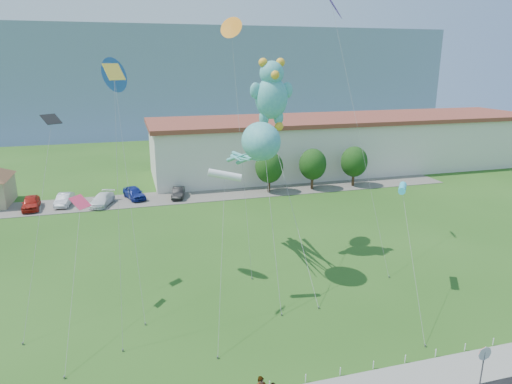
# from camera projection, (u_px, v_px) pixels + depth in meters

# --- Properties ---
(ground) EXTENTS (160.00, 160.00, 0.00)m
(ground) POSITION_uv_depth(u_px,v_px,m) (280.00, 370.00, 25.06)
(ground) COLOR #255016
(ground) RESTS_ON ground
(parking_strip) EXTENTS (70.00, 6.00, 0.06)m
(parking_strip) POSITION_uv_depth(u_px,v_px,m) (191.00, 196.00, 57.43)
(parking_strip) COLOR #59544C
(parking_strip) RESTS_ON ground
(hill_ridge) EXTENTS (160.00, 50.00, 25.00)m
(hill_ridge) POSITION_uv_depth(u_px,v_px,m) (148.00, 76.00, 132.65)
(hill_ridge) COLOR gray
(hill_ridge) RESTS_ON ground
(warehouse) EXTENTS (61.00, 15.00, 8.20)m
(warehouse) POSITION_uv_depth(u_px,v_px,m) (347.00, 143.00, 71.44)
(warehouse) COLOR beige
(warehouse) RESTS_ON ground
(stop_sign) EXTENTS (0.80, 0.07, 2.50)m
(stop_sign) POSITION_uv_depth(u_px,v_px,m) (484.00, 357.00, 23.14)
(stop_sign) COLOR slate
(stop_sign) RESTS_ON ground
(rope_fence) EXTENTS (26.05, 0.05, 0.50)m
(rope_fence) POSITION_uv_depth(u_px,v_px,m) (288.00, 382.00, 23.79)
(rope_fence) COLOR white
(rope_fence) RESTS_ON ground
(tree_near) EXTENTS (3.60, 3.60, 5.47)m
(tree_near) POSITION_uv_depth(u_px,v_px,m) (269.00, 167.00, 58.20)
(tree_near) COLOR #3F2B19
(tree_near) RESTS_ON ground
(tree_mid) EXTENTS (3.60, 3.60, 5.47)m
(tree_mid) POSITION_uv_depth(u_px,v_px,m) (313.00, 164.00, 59.77)
(tree_mid) COLOR #3F2B19
(tree_mid) RESTS_ON ground
(tree_far) EXTENTS (3.60, 3.60, 5.47)m
(tree_far) POSITION_uv_depth(u_px,v_px,m) (354.00, 162.00, 61.34)
(tree_far) COLOR #3F2B19
(tree_far) RESTS_ON ground
(parked_car_red) EXTENTS (2.10, 4.57, 1.52)m
(parked_car_red) POSITION_uv_depth(u_px,v_px,m) (31.00, 203.00, 52.14)
(parked_car_red) COLOR #AF1F15
(parked_car_red) RESTS_ON parking_strip
(parked_car_silver) EXTENTS (2.04, 4.30, 1.36)m
(parked_car_silver) POSITION_uv_depth(u_px,v_px,m) (64.00, 200.00, 53.60)
(parked_car_silver) COLOR #BCBBC3
(parked_car_silver) RESTS_ON parking_strip
(parked_car_white) EXTENTS (3.26, 4.95, 1.33)m
(parked_car_white) POSITION_uv_depth(u_px,v_px,m) (102.00, 199.00, 53.67)
(parked_car_white) COLOR white
(parked_car_white) RESTS_ON parking_strip
(parked_car_blue) EXTENTS (3.03, 4.70, 1.49)m
(parked_car_blue) POSITION_uv_depth(u_px,v_px,m) (134.00, 193.00, 56.13)
(parked_car_blue) COLOR navy
(parked_car_blue) RESTS_ON parking_strip
(parked_car_black) EXTENTS (2.10, 4.06, 1.27)m
(parked_car_black) POSITION_uv_depth(u_px,v_px,m) (178.00, 193.00, 56.58)
(parked_car_black) COLOR black
(parked_car_black) RESTS_ON parking_strip
(octopus_kite) EXTENTS (2.75, 12.94, 12.24)m
(octopus_kite) POSITION_uv_depth(u_px,v_px,m) (255.00, 149.00, 34.16)
(octopus_kite) COLOR teal
(octopus_kite) RESTS_ON ground
(teddy_bear_kite) EXTENTS (3.57, 10.98, 16.63)m
(teddy_bear_kite) POSITION_uv_depth(u_px,v_px,m) (272.00, 93.00, 36.41)
(teddy_bear_kite) COLOR teal
(teddy_bear_kite) RESTS_ON ground
(small_kite_blue) EXTENTS (1.80, 7.92, 16.10)m
(small_kite_blue) POSITION_uv_depth(u_px,v_px,m) (115.00, 81.00, 31.52)
(small_kite_blue) COLOR blue
(small_kite_blue) RESTS_ON ground
(small_kite_pink) EXTENTS (1.63, 8.31, 7.99)m
(small_kite_pink) POSITION_uv_depth(u_px,v_px,m) (79.00, 218.00, 29.05)
(small_kite_pink) COLOR #FD385D
(small_kite_pink) RESTS_ON ground
(small_kite_cyan) EXTENTS (2.77, 8.53, 8.12)m
(small_kite_cyan) POSITION_uv_depth(u_px,v_px,m) (403.00, 189.00, 32.40)
(small_kite_cyan) COLOR #30C3DC
(small_kite_cyan) RESTS_ON ground
(small_kite_black) EXTENTS (2.74, 7.89, 13.00)m
(small_kite_black) POSITION_uv_depth(u_px,v_px,m) (48.00, 144.00, 30.57)
(small_kite_black) COLOR black
(small_kite_black) RESTS_ON ground
(small_kite_orange) EXTENTS (1.80, 7.64, 19.72)m
(small_kite_orange) POSITION_uv_depth(u_px,v_px,m) (232.00, 33.00, 36.75)
(small_kite_orange) COLOR orange
(small_kite_orange) RESTS_ON ground
(small_kite_purple) EXTENTS (2.65, 9.84, 21.80)m
(small_kite_purple) POSITION_uv_depth(u_px,v_px,m) (333.00, 10.00, 37.91)
(small_kite_purple) COLOR #7636DB
(small_kite_purple) RESTS_ON ground
(small_kite_white) EXTENTS (2.28, 7.74, 9.56)m
(small_kite_white) POSITION_uv_depth(u_px,v_px,m) (225.00, 176.00, 30.07)
(small_kite_white) COLOR white
(small_kite_white) RESTS_ON ground
(small_kite_yellow) EXTENTS (1.43, 4.49, 16.21)m
(small_kite_yellow) POSITION_uv_depth(u_px,v_px,m) (115.00, 109.00, 26.12)
(small_kite_yellow) COLOR yellow
(small_kite_yellow) RESTS_ON ground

